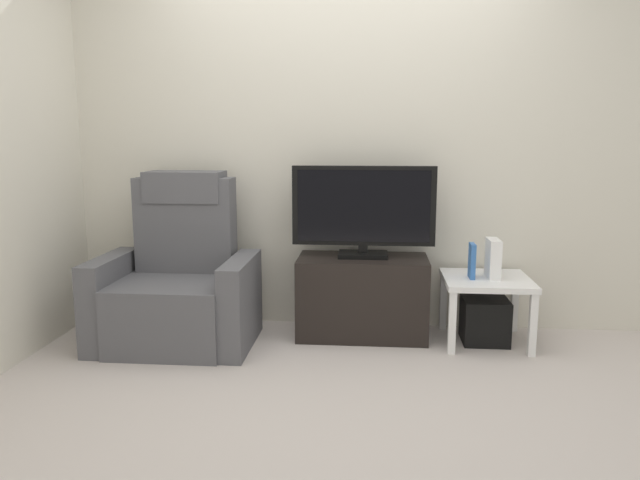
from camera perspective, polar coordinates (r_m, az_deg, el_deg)
The scene contains 9 objects.
ground_plane at distance 3.30m, azimuth 1.16°, elevation -13.63°, with size 6.40×6.40×0.00m, color #BCB2AD.
wall_back at distance 4.15m, azimuth 2.30°, elevation 9.67°, with size 6.40×0.06×2.60m, color beige.
tv_stand at distance 4.00m, azimuth 4.02°, elevation -5.34°, with size 0.84×0.44×0.53m.
television at distance 3.91m, azimuth 4.13°, elevation 2.91°, with size 0.92×0.20×0.59m.
recliner_armchair at distance 3.98m, azimuth -13.23°, elevation -4.09°, with size 0.98×0.78×1.08m.
side_table at distance 3.99m, azimuth 15.43°, elevation -4.35°, with size 0.54×0.54×0.42m.
subwoofer_box at distance 4.05m, azimuth 15.29°, elevation -7.32°, with size 0.28×0.28×0.28m, color black.
book_upright at distance 3.91m, azimuth 14.16°, elevation -1.93°, with size 0.03×0.12×0.22m, color #3366B2.
game_console at distance 3.96m, azimuth 16.02°, elevation -1.68°, with size 0.07×0.20×0.25m, color white.
Camera 1 is at (0.20, -3.02, 1.32)m, focal length 33.89 mm.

